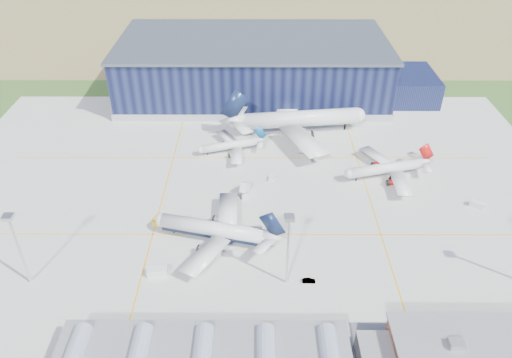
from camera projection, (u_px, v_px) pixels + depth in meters
name	position (u px, v px, depth m)	size (l,w,h in m)	color
ground	(251.00, 214.00, 161.12)	(600.00, 600.00, 0.00)	#325821
apron	(251.00, 196.00, 169.40)	(220.00, 160.00, 0.08)	#ABACA6
farmland	(255.00, 17.00, 343.52)	(600.00, 220.00, 0.01)	olive
hangar	(259.00, 70.00, 233.22)	(145.00, 62.00, 26.10)	black
light_mast_west	(15.00, 239.00, 127.76)	(2.60, 2.60, 23.00)	silver
light_mast_center	(288.00, 239.00, 127.60)	(2.60, 2.60, 23.00)	silver
airliner_navy	(213.00, 222.00, 147.08)	(41.13, 40.24, 13.41)	silver
airliner_red	(386.00, 163.00, 176.06)	(34.92, 34.17, 11.39)	silver
airliner_widebody	(301.00, 111.00, 201.12)	(60.89, 59.57, 19.86)	silver
airliner_regional	(229.00, 142.00, 191.12)	(28.32, 27.71, 9.24)	silver
gse_tug_a	(157.00, 221.00, 157.28)	(2.22, 3.63, 1.51)	gold
gse_van_a	(157.00, 272.00, 137.91)	(2.45, 5.62, 2.45)	silver
gse_cart_a	(272.00, 178.00, 177.43)	(1.97, 2.95, 1.28)	silver
gse_van_b	(477.00, 205.00, 163.75)	(2.13, 4.64, 2.13)	silver
gse_cart_b	(302.00, 129.00, 207.80)	(2.24, 3.36, 1.45)	silver
airstair	(245.00, 190.00, 169.78)	(2.11, 5.27, 3.37)	silver
car_a	(448.00, 329.00, 122.22)	(1.53, 3.81, 1.30)	#99999E
car_b	(309.00, 281.00, 135.88)	(1.26, 3.60, 1.19)	#99999E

